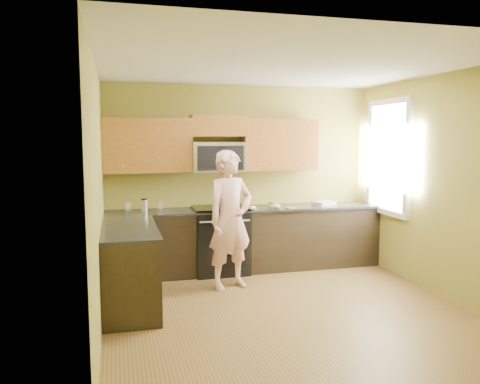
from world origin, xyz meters
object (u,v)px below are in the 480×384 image
object	(u,v)px
frying_pan	(225,209)
microwave	(218,171)
butter_tub	(273,207)
travel_mug	(144,212)
woman	(230,220)
stove	(220,240)

from	to	relation	value
frying_pan	microwave	bearing A→B (deg)	110.04
butter_tub	travel_mug	bearing A→B (deg)	-179.32
travel_mug	frying_pan	bearing A→B (deg)	-13.74
microwave	woman	xyz separation A→B (m)	(-0.02, -0.85, -0.56)
microwave	stove	bearing A→B (deg)	-90.00
stove	woman	world-z (taller)	woman
frying_pan	butter_tub	size ratio (longest dim) A/B	3.15
stove	butter_tub	size ratio (longest dim) A/B	7.14
travel_mug	stove	bearing A→B (deg)	-0.45
microwave	travel_mug	size ratio (longest dim) A/B	4.15
frying_pan	travel_mug	size ratio (longest dim) A/B	2.29
woman	frying_pan	distance (m)	0.48
microwave	woman	world-z (taller)	woman
stove	frying_pan	size ratio (longest dim) A/B	2.27
woman	travel_mug	size ratio (longest dim) A/B	9.69
butter_tub	travel_mug	xyz separation A→B (m)	(-1.86, -0.02, 0.00)
frying_pan	butter_tub	world-z (taller)	frying_pan
frying_pan	woman	bearing A→B (deg)	-78.23
woman	butter_tub	size ratio (longest dim) A/B	13.34
stove	microwave	bearing A→B (deg)	90.00
woman	microwave	bearing A→B (deg)	67.06
woman	butter_tub	distance (m)	1.12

